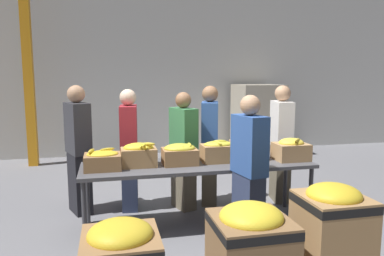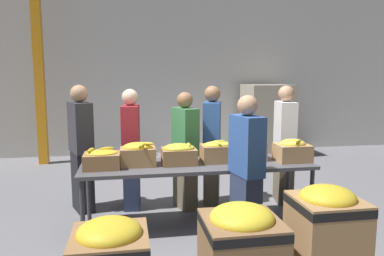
% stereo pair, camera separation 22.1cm
% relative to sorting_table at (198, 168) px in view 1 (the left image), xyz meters
% --- Properties ---
extents(ground_plane, '(30.00, 30.00, 0.00)m').
position_rel_sorting_table_xyz_m(ground_plane, '(0.00, 0.00, -0.69)').
color(ground_plane, slate).
extents(wall_back, '(16.00, 0.08, 4.00)m').
position_rel_sorting_table_xyz_m(wall_back, '(0.00, 4.24, 1.31)').
color(wall_back, '#B7B7B2').
rests_on(wall_back, ground_plane).
extents(sorting_table, '(2.68, 0.76, 0.74)m').
position_rel_sorting_table_xyz_m(sorting_table, '(0.00, 0.00, 0.00)').
color(sorting_table, '#4C4C51').
rests_on(sorting_table, ground_plane).
extents(banana_box_0, '(0.39, 0.33, 0.24)m').
position_rel_sorting_table_xyz_m(banana_box_0, '(-1.09, -0.03, 0.15)').
color(banana_box_0, olive).
rests_on(banana_box_0, sorting_table).
extents(banana_box_1, '(0.39, 0.32, 0.28)m').
position_rel_sorting_table_xyz_m(banana_box_1, '(-0.68, 0.02, 0.19)').
color(banana_box_1, '#A37A4C').
rests_on(banana_box_1, sorting_table).
extents(banana_box_2, '(0.39, 0.31, 0.25)m').
position_rel_sorting_table_xyz_m(banana_box_2, '(-0.22, 0.01, 0.17)').
color(banana_box_2, olive).
rests_on(banana_box_2, sorting_table).
extents(banana_box_3, '(0.39, 0.28, 0.27)m').
position_rel_sorting_table_xyz_m(banana_box_3, '(0.25, 0.04, 0.18)').
color(banana_box_3, '#A37A4C').
rests_on(banana_box_3, sorting_table).
extents(banana_box_4, '(0.40, 0.29, 0.31)m').
position_rel_sorting_table_xyz_m(banana_box_4, '(0.64, 0.07, 0.20)').
color(banana_box_4, tan).
rests_on(banana_box_4, sorting_table).
extents(banana_box_5, '(0.39, 0.32, 0.28)m').
position_rel_sorting_table_xyz_m(banana_box_5, '(1.14, -0.07, 0.18)').
color(banana_box_5, tan).
rests_on(banana_box_5, sorting_table).
extents(volunteer_0, '(0.28, 0.46, 1.63)m').
position_rel_sorting_table_xyz_m(volunteer_0, '(1.33, 0.59, 0.11)').
color(volunteer_0, '#6B604C').
rests_on(volunteer_0, ground_plane).
extents(volunteer_1, '(0.37, 0.49, 1.64)m').
position_rel_sorting_table_xyz_m(volunteer_1, '(-1.39, 0.73, 0.12)').
color(volunteer_1, black).
rests_on(volunteer_1, ground_plane).
extents(volunteer_2, '(0.33, 0.46, 1.55)m').
position_rel_sorting_table_xyz_m(volunteer_2, '(-0.06, 0.59, 0.08)').
color(volunteer_2, '#6B604C').
rests_on(volunteer_2, ground_plane).
extents(volunteer_3, '(0.29, 0.45, 1.57)m').
position_rel_sorting_table_xyz_m(volunteer_3, '(0.41, -0.57, 0.09)').
color(volunteer_3, '#2D3856').
rests_on(volunteer_3, ground_plane).
extents(volunteer_4, '(0.33, 0.48, 1.62)m').
position_rel_sorting_table_xyz_m(volunteer_4, '(0.33, 0.70, 0.11)').
color(volunteer_4, '#6B604C').
rests_on(volunteer_4, ground_plane).
extents(volunteer_5, '(0.25, 0.44, 1.59)m').
position_rel_sorting_table_xyz_m(volunteer_5, '(-0.76, 0.72, 0.10)').
color(volunteer_5, '#2D3856').
rests_on(volunteer_5, ground_plane).
extents(donation_bin_1, '(0.61, 0.61, 0.75)m').
position_rel_sorting_table_xyz_m(donation_bin_1, '(0.08, -1.45, -0.30)').
color(donation_bin_1, olive).
rests_on(donation_bin_1, ground_plane).
extents(donation_bin_2, '(0.54, 0.54, 0.86)m').
position_rel_sorting_table_xyz_m(donation_bin_2, '(0.82, -1.45, -0.23)').
color(donation_bin_2, '#A37A4C').
rests_on(donation_bin_2, ground_plane).
extents(support_pillar, '(0.17, 0.17, 4.00)m').
position_rel_sorting_table_xyz_m(support_pillar, '(-2.46, 3.56, 1.31)').
color(support_pillar, orange).
rests_on(support_pillar, ground_plane).
extents(pallet_stack_0, '(1.03, 1.03, 1.55)m').
position_rel_sorting_table_xyz_m(pallet_stack_0, '(2.22, 3.56, 0.07)').
color(pallet_stack_0, olive).
rests_on(pallet_stack_0, ground_plane).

